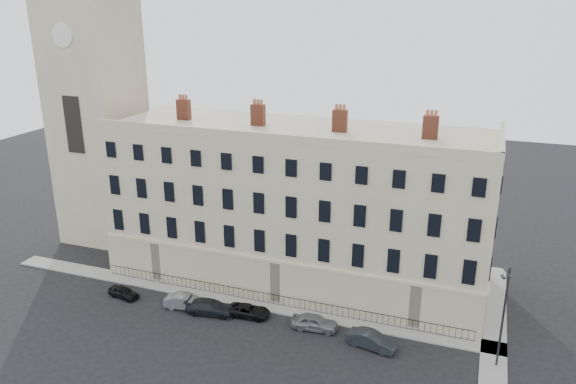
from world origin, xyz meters
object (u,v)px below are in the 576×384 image
at_px(car_a, 124,292).
at_px(car_d, 249,311).
at_px(car_e, 315,322).
at_px(car_c, 210,307).
at_px(car_f, 372,340).
at_px(car_b, 187,302).
at_px(streetlamp, 503,314).

distance_m(car_a, car_d, 12.34).
height_order(car_a, car_e, car_e).
relative_size(car_a, car_c, 0.70).
bearing_deg(car_a, car_f, -80.48).
bearing_deg(car_e, car_c, 89.19).
height_order(car_a, car_b, car_b).
distance_m(car_c, car_f, 14.46).
bearing_deg(streetlamp, car_f, 165.96).
bearing_deg(car_b, streetlamp, -96.86).
bearing_deg(car_b, car_e, -94.54).
height_order(car_b, car_f, car_f).
distance_m(car_a, car_e, 18.37).
xyz_separation_m(car_f, streetlamp, (9.40, 0.70, 3.96)).
bearing_deg(car_f, car_b, 98.96).
xyz_separation_m(car_b, streetlamp, (26.28, 0.41, 3.96)).
height_order(car_a, car_f, car_f).
bearing_deg(car_d, car_c, 97.93).
distance_m(car_b, streetlamp, 26.58).
xyz_separation_m(car_a, car_f, (23.40, -0.02, 0.13)).
distance_m(car_a, car_c, 8.95).
bearing_deg(car_c, car_f, -98.49).
height_order(car_a, car_d, car_a).
relative_size(car_e, car_f, 0.98).
xyz_separation_m(car_e, streetlamp, (14.45, -0.25, 3.95)).
bearing_deg(car_b, car_c, -99.67).
distance_m(car_c, car_d, 3.44).
relative_size(car_a, car_e, 0.79).
bearing_deg(car_b, car_d, -91.14).
bearing_deg(car_d, streetlamp, -95.42).
relative_size(car_b, car_c, 0.90).
height_order(car_e, car_f, car_e).
bearing_deg(car_f, car_e, 89.27).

